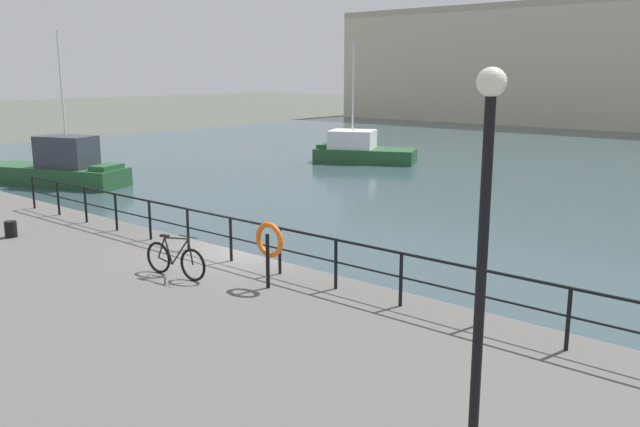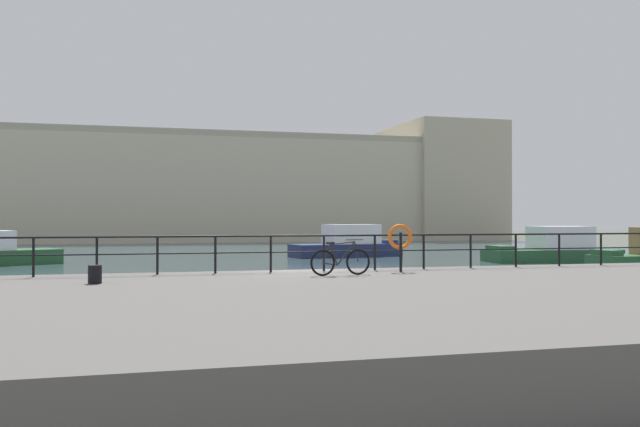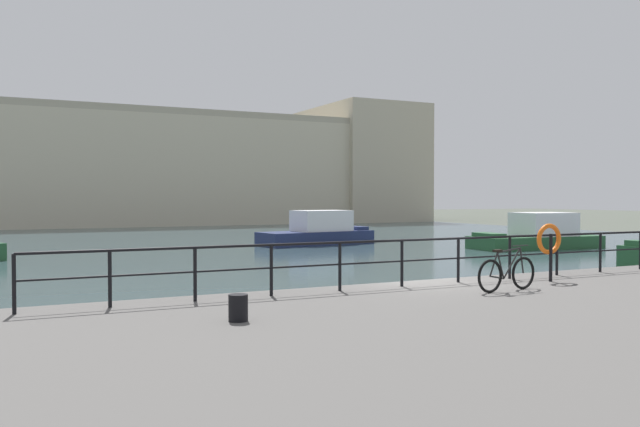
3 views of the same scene
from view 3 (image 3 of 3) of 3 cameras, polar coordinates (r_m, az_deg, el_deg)
The scene contains 9 objects.
ground_plane at distance 16.44m, azimuth 8.87°, elevation -9.48°, with size 240.00×240.00×0.00m, color #4C5147.
water_basin at distance 44.49m, azimuth -14.16°, elevation -2.60°, with size 80.00×60.00×0.01m, color #33474C.
harbor_building at distance 77.04m, azimuth -15.06°, elevation 3.66°, with size 79.27×17.29×14.82m.
moored_blue_motorboat at distance 41.57m, azimuth 18.49°, elevation -1.79°, with size 8.25×3.66×2.16m.
moored_green_narrowboat at distance 42.59m, azimuth -0.12°, elevation -1.56°, with size 7.97×3.66×2.23m.
quay_railing at distance 16.94m, azimuth 16.24°, elevation -3.01°, with size 22.45×0.07×1.08m.
parked_bicycle at distance 14.70m, azimuth 16.00°, elevation -5.04°, with size 1.76×0.27×0.98m.
mooring_bollard at distance 10.87m, azimuth -7.16°, elevation -8.17°, with size 0.32×0.32×0.44m, color black.
life_ring_stand at distance 16.68m, azimuth 19.38°, elevation -2.28°, with size 0.75×0.16×1.40m.
Camera 3 is at (-9.30, -13.19, 3.11)m, focal length 36.64 mm.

